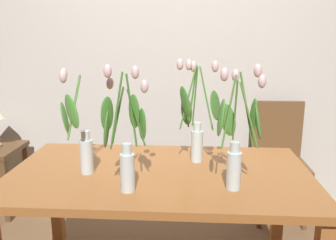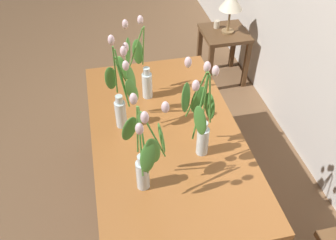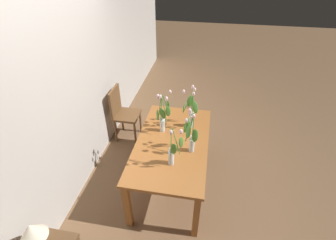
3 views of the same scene
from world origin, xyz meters
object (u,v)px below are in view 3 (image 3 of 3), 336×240
at_px(tulip_vase_1, 163,117).
at_px(tulip_vase_3, 191,111).
at_px(dining_table, 172,147).
at_px(tulip_vase_2, 191,136).
at_px(tulip_vase_0, 173,153).
at_px(dining_chair, 122,111).
at_px(table_lamp, 32,232).

bearing_deg(tulip_vase_1, tulip_vase_3, -60.33).
xyz_separation_m(dining_table, tulip_vase_2, (-0.14, -0.23, 0.33)).
xyz_separation_m(tulip_vase_1, tulip_vase_3, (0.19, -0.34, -0.00)).
xyz_separation_m(tulip_vase_0, tulip_vase_3, (0.78, -0.11, 0.05)).
xyz_separation_m(dining_table, tulip_vase_0, (-0.40, -0.07, 0.28)).
relative_size(tulip_vase_3, dining_chair, 0.63).
height_order(tulip_vase_0, tulip_vase_1, tulip_vase_1).
relative_size(tulip_vase_2, dining_chair, 0.63).
bearing_deg(dining_chair, tulip_vase_3, -112.82).
distance_m(tulip_vase_1, dining_chair, 1.17).
distance_m(tulip_vase_3, dining_chair, 1.35).
bearing_deg(tulip_vase_0, dining_chair, 39.75).
relative_size(tulip_vase_3, table_lamp, 1.47).
height_order(tulip_vase_2, table_lamp, tulip_vase_2).
bearing_deg(tulip_vase_0, dining_table, 10.04).
distance_m(dining_chair, table_lamp, 2.34).
bearing_deg(dining_table, dining_chair, 48.52).
distance_m(tulip_vase_0, tulip_vase_2, 0.31).
bearing_deg(dining_table, table_lamp, 147.50).
bearing_deg(tulip_vase_1, tulip_vase_0, -159.10).
relative_size(tulip_vase_1, table_lamp, 1.48).
bearing_deg(tulip_vase_0, tulip_vase_2, -31.83).
bearing_deg(dining_table, tulip_vase_0, -169.96).
height_order(dining_table, tulip_vase_3, tulip_vase_3).
distance_m(tulip_vase_1, tulip_vase_2, 0.50).
distance_m(tulip_vase_0, tulip_vase_3, 0.79).
xyz_separation_m(dining_table, tulip_vase_3, (0.38, -0.18, 0.33)).
bearing_deg(tulip_vase_0, table_lamp, 136.60).
bearing_deg(tulip_vase_3, tulip_vase_2, -174.48).
bearing_deg(dining_table, tulip_vase_1, 39.31).
bearing_deg(tulip_vase_3, dining_table, 154.08).
xyz_separation_m(tulip_vase_0, table_lamp, (-1.05, 0.99, -0.07)).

